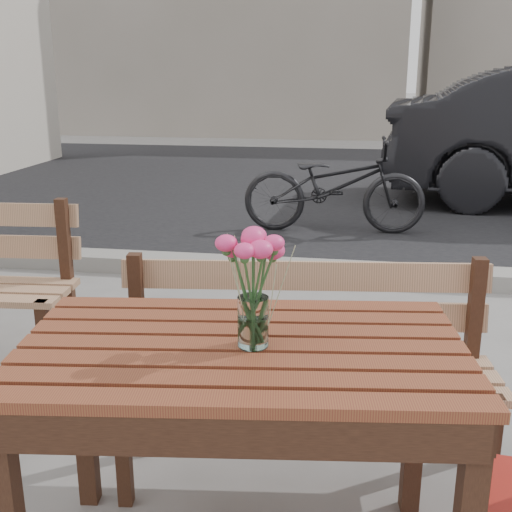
{
  "coord_description": "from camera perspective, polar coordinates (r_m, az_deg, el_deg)",
  "views": [
    {
      "loc": [
        0.12,
        -1.49,
        1.49
      ],
      "look_at": [
        -0.15,
        0.15,
        1.0
      ],
      "focal_mm": 45.0,
      "sensor_mm": 36.0,
      "label": 1
    }
  ],
  "objects": [
    {
      "name": "bicycle",
      "position": [
        6.04,
        6.94,
        6.25
      ],
      "size": [
        1.7,
        0.65,
        0.88
      ],
      "primitive_type": "imported",
      "rotation": [
        0.0,
        0.0,
        1.61
      ],
      "color": "black",
      "rests_on": "ground"
    },
    {
      "name": "main_vase",
      "position": [
        1.7,
        -0.27,
        -1.59
      ],
      "size": [
        0.18,
        0.18,
        0.33
      ],
      "color": "white",
      "rests_on": "main_table"
    },
    {
      "name": "street",
      "position": [
        6.71,
        7.98,
        3.66
      ],
      "size": [
        30.0,
        8.12,
        0.12
      ],
      "color": "black",
      "rests_on": "ground"
    },
    {
      "name": "main_bench",
      "position": [
        2.37,
        4.31,
        -7.86
      ],
      "size": [
        1.41,
        0.57,
        0.85
      ],
      "rotation": [
        0.0,
        0.0,
        0.12
      ],
      "color": "#956C4D",
      "rests_on": "ground"
    },
    {
      "name": "main_table",
      "position": [
        1.84,
        -1.25,
        -11.3
      ],
      "size": [
        1.31,
        0.86,
        0.76
      ],
      "rotation": [
        0.0,
        0.0,
        0.12
      ],
      "color": "maroon",
      "rests_on": "ground"
    }
  ]
}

